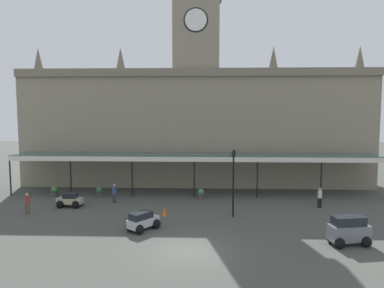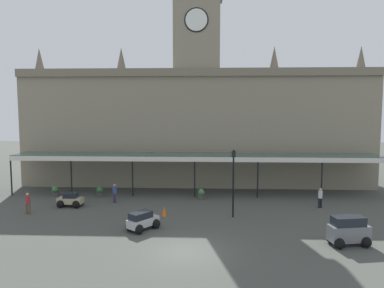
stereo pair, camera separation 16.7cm
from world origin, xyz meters
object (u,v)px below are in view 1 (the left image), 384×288
at_px(pedestrian_beside_cars, 320,197).
at_px(victorian_lamppost, 233,176).
at_px(car_silver_estate, 143,222).
at_px(car_beige_sedan, 70,201).
at_px(traffic_cone, 164,211).
at_px(planter_near_kerb, 99,192).
at_px(pedestrian_crossing_forecourt, 114,193).
at_px(planter_by_canopy, 54,191).
at_px(pedestrian_near_entrance, 27,203).
at_px(car_grey_van, 349,232).
at_px(planter_forecourt_centre, 201,194).

relative_size(pedestrian_beside_cars, victorian_lamppost, 0.32).
bearing_deg(car_silver_estate, car_beige_sedan, 142.02).
bearing_deg(traffic_cone, planter_near_kerb, 139.56).
height_order(pedestrian_crossing_forecourt, planter_by_canopy, pedestrian_crossing_forecourt).
relative_size(pedestrian_crossing_forecourt, victorian_lamppost, 0.32).
bearing_deg(pedestrian_near_entrance, pedestrian_crossing_forecourt, 31.60).
bearing_deg(planter_near_kerb, traffic_cone, -40.44).
distance_m(pedestrian_crossing_forecourt, traffic_cone, 6.13).
height_order(pedestrian_crossing_forecourt, pedestrian_near_entrance, same).
relative_size(car_grey_van, pedestrian_crossing_forecourt, 1.51).
bearing_deg(planter_by_canopy, planter_near_kerb, -0.60).
relative_size(car_beige_sedan, pedestrian_beside_cars, 1.25).
xyz_separation_m(victorian_lamppost, planter_near_kerb, (-12.01, 5.84, -2.71)).
distance_m(car_silver_estate, planter_by_canopy, 13.46).
xyz_separation_m(pedestrian_crossing_forecourt, traffic_cone, (4.82, -3.75, -0.54)).
xyz_separation_m(car_grey_van, pedestrian_near_entrance, (-22.61, 5.57, 0.10)).
bearing_deg(pedestrian_near_entrance, pedestrian_beside_cars, 6.73).
distance_m(car_beige_sedan, pedestrian_near_entrance, 3.40).
distance_m(traffic_cone, planter_by_canopy, 12.47).
xyz_separation_m(pedestrian_crossing_forecourt, pedestrian_beside_cars, (17.51, -0.89, 0.00)).
height_order(car_beige_sedan, planter_forecourt_centre, car_beige_sedan).
bearing_deg(traffic_cone, car_grey_van, -24.84).
bearing_deg(pedestrian_beside_cars, car_beige_sedan, -178.49).
bearing_deg(victorian_lamppost, traffic_cone, 179.06).
relative_size(car_silver_estate, planter_by_canopy, 2.52).
distance_m(pedestrian_crossing_forecourt, planter_by_canopy, 6.56).
distance_m(pedestrian_near_entrance, planter_near_kerb, 6.96).
bearing_deg(car_beige_sedan, car_silver_estate, -37.98).
relative_size(car_beige_sedan, traffic_cone, 2.83).
distance_m(pedestrian_crossing_forecourt, pedestrian_beside_cars, 17.53).
height_order(car_silver_estate, pedestrian_crossing_forecourt, pedestrian_crossing_forecourt).
xyz_separation_m(car_grey_van, pedestrian_beside_cars, (0.84, 8.34, 0.10)).
bearing_deg(traffic_cone, pedestrian_near_entrance, 179.52).
bearing_deg(planter_forecourt_centre, planter_by_canopy, 177.73).
relative_size(pedestrian_crossing_forecourt, planter_by_canopy, 1.74).
distance_m(planter_near_kerb, planter_forecourt_centre, 9.52).
bearing_deg(car_silver_estate, victorian_lamppost, 26.56).
xyz_separation_m(pedestrian_beside_cars, pedestrian_near_entrance, (-23.45, -2.77, 0.00)).
bearing_deg(pedestrian_beside_cars, planter_near_kerb, 171.51).
height_order(car_beige_sedan, planter_near_kerb, car_beige_sedan).
distance_m(car_grey_van, pedestrian_near_entrance, 23.29).
bearing_deg(car_beige_sedan, pedestrian_near_entrance, -138.98).
relative_size(pedestrian_crossing_forecourt, pedestrian_near_entrance, 1.00).
height_order(car_silver_estate, car_beige_sedan, car_silver_estate).
bearing_deg(planter_near_kerb, car_silver_estate, -57.89).
relative_size(pedestrian_beside_cars, traffic_cone, 2.26).
xyz_separation_m(planter_near_kerb, planter_by_canopy, (-4.28, 0.05, 0.00)).
distance_m(car_grey_van, traffic_cone, 13.06).
relative_size(pedestrian_beside_cars, planter_by_canopy, 1.74).
xyz_separation_m(car_beige_sedan, traffic_cone, (8.22, -2.31, -0.13)).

